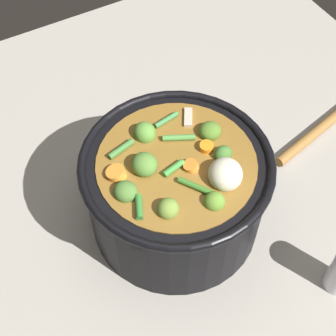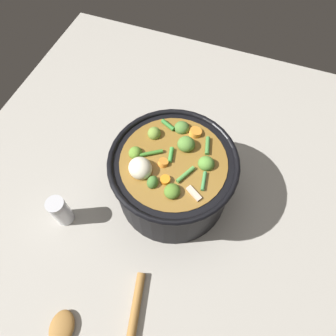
{
  "view_description": "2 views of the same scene",
  "coord_description": "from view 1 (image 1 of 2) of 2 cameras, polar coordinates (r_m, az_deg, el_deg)",
  "views": [
    {
      "loc": [
        -0.21,
        -0.36,
        0.7
      ],
      "look_at": [
        -0.01,
        0.0,
        0.14
      ],
      "focal_mm": 54.54,
      "sensor_mm": 36.0,
      "label": 1
    },
    {
      "loc": [
        0.29,
        0.1,
        0.67
      ],
      "look_at": [
        0.01,
        -0.01,
        0.13
      ],
      "focal_mm": 32.27,
      "sensor_mm": 36.0,
      "label": 2
    }
  ],
  "objects": [
    {
      "name": "ground_plane",
      "position": [
        0.81,
        0.82,
        -5.62
      ],
      "size": [
        1.1,
        1.1,
        0.0
      ],
      "primitive_type": "plane",
      "color": "#9E998E"
    },
    {
      "name": "cooking_pot",
      "position": [
        0.75,
        0.9,
        -2.48
      ],
      "size": [
        0.27,
        0.27,
        0.18
      ],
      "color": "black",
      "rests_on": "ground_plane"
    }
  ]
}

